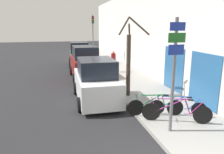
% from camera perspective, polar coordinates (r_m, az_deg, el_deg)
% --- Properties ---
extents(ground_plane, '(80.00, 80.00, 0.00)m').
position_cam_1_polar(ground_plane, '(15.10, -6.15, -0.84)').
color(ground_plane, black).
extents(sidewalk_curb, '(3.20, 32.00, 0.15)m').
position_cam_1_polar(sidewalk_curb, '(18.26, 0.73, 1.92)').
color(sidewalk_curb, gray).
rests_on(sidewalk_curb, ground).
extents(building_facade, '(0.23, 32.00, 6.50)m').
position_cam_1_polar(building_facade, '(18.35, 6.25, 11.82)').
color(building_facade, silver).
rests_on(building_facade, ground).
extents(signpost, '(0.58, 0.13, 3.76)m').
position_cam_1_polar(signpost, '(7.25, 15.87, 1.61)').
color(signpost, '#595B60').
rests_on(signpost, sidewalk_curb).
extents(bicycle_0, '(2.33, 1.05, 0.94)m').
position_cam_1_polar(bicycle_0, '(8.48, 16.48, -8.74)').
color(bicycle_0, black).
rests_on(bicycle_0, sidewalk_curb).
extents(bicycle_1, '(2.02, 0.97, 0.83)m').
position_cam_1_polar(bicycle_1, '(9.10, 16.80, -7.52)').
color(bicycle_1, black).
rests_on(bicycle_1, sidewalk_curb).
extents(bicycle_2, '(2.16, 0.66, 0.90)m').
position_cam_1_polar(bicycle_2, '(8.89, 11.26, -7.53)').
color(bicycle_2, black).
rests_on(bicycle_2, sidewalk_curb).
extents(parked_car_0, '(2.08, 4.22, 2.11)m').
position_cam_1_polar(parked_car_0, '(10.72, -4.15, -1.32)').
color(parked_car_0, silver).
rests_on(parked_car_0, ground).
extents(parked_car_1, '(2.01, 4.29, 2.29)m').
position_cam_1_polar(parked_car_1, '(15.52, -7.08, 3.44)').
color(parked_car_1, maroon).
rests_on(parked_car_1, ground).
extents(parked_car_2, '(2.10, 4.27, 2.21)m').
position_cam_1_polar(parked_car_2, '(20.52, -8.51, 5.63)').
color(parked_car_2, '#144728').
rests_on(parked_car_2, ground).
extents(pedestrian_near, '(0.43, 0.37, 1.67)m').
position_cam_1_polar(pedestrian_near, '(16.84, 0.36, 4.55)').
color(pedestrian_near, '#333338').
rests_on(pedestrian_near, sidewalk_curb).
extents(street_tree, '(1.49, 1.28, 3.94)m').
position_cam_1_polar(street_tree, '(10.94, 4.42, 4.32)').
color(street_tree, '#3D2D23').
rests_on(street_tree, sidewalk_curb).
extents(traffic_light, '(0.20, 0.30, 4.50)m').
position_cam_1_polar(traffic_light, '(20.96, -4.99, 11.47)').
color(traffic_light, '#595B60').
rests_on(traffic_light, sidewalk_curb).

